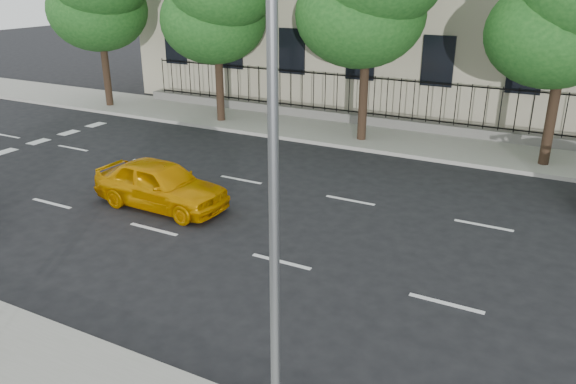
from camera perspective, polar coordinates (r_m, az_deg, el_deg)
name	(u,v)px	position (r m, az deg, el deg)	size (l,w,h in m)	color
ground	(224,313)	(11.98, -6.50, -12.10)	(120.00, 120.00, 0.00)	black
far_sidewalk	(414,142)	(23.82, 12.64, 4.96)	(60.00, 4.00, 0.15)	gray
lane_markings	(320,227)	(15.61, 3.26, -3.60)	(49.60, 4.62, 0.01)	silver
iron_fence	(426,120)	(25.27, 13.81, 7.13)	(30.00, 0.50, 2.20)	slate
street_light	(293,92)	(7.34, 0.50, 10.15)	(0.25, 3.32, 8.05)	slate
yellow_taxi	(161,184)	(17.12, -12.80, 0.78)	(1.71, 4.25, 1.45)	#D78C02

